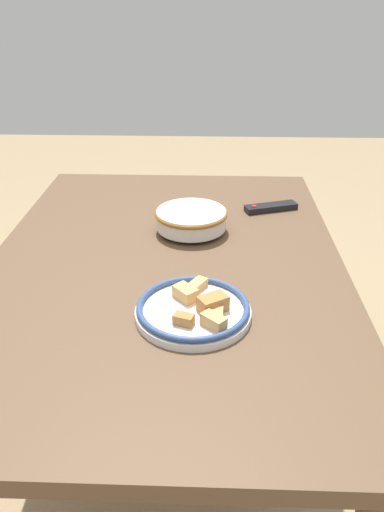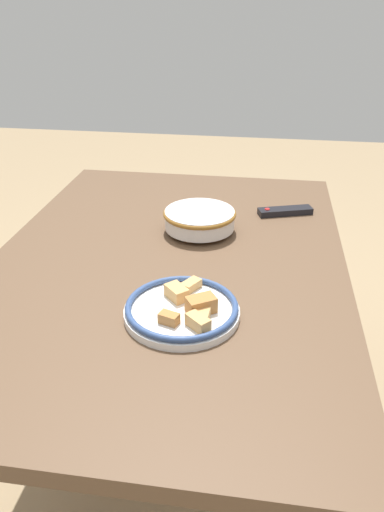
{
  "view_description": "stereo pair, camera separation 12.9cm",
  "coord_description": "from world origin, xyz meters",
  "views": [
    {
      "loc": [
        1.17,
        0.11,
        1.37
      ],
      "look_at": [
        0.04,
        0.07,
        0.76
      ],
      "focal_mm": 35.0,
      "sensor_mm": 36.0,
      "label": 1
    },
    {
      "loc": [
        1.16,
        0.24,
        1.37
      ],
      "look_at": [
        0.04,
        0.07,
        0.76
      ],
      "focal_mm": 35.0,
      "sensor_mm": 36.0,
      "label": 2
    }
  ],
  "objects": [
    {
      "name": "dining_table",
      "position": [
        0.0,
        0.0,
        0.64
      ],
      "size": [
        1.38,
        0.95,
        0.72
      ],
      "color": "brown",
      "rests_on": "ground_plane"
    },
    {
      "name": "food_plate",
      "position": [
        0.26,
        0.09,
        0.74
      ],
      "size": [
        0.26,
        0.26,
        0.05
      ],
      "color": "white",
      "rests_on": "dining_table"
    },
    {
      "name": "tv_remote",
      "position": [
        -0.35,
        0.32,
        0.73
      ],
      "size": [
        0.1,
        0.18,
        0.02
      ],
      "rotation": [
        0.0,
        0.0,
        3.46
      ],
      "color": "black",
      "rests_on": "dining_table"
    },
    {
      "name": "noodle_bowl",
      "position": [
        -0.18,
        0.06,
        0.76
      ],
      "size": [
        0.22,
        0.22,
        0.07
      ],
      "color": "silver",
      "rests_on": "dining_table"
    },
    {
      "name": "ground_plane",
      "position": [
        0.0,
        0.0,
        0.0
      ],
      "size": [
        8.0,
        8.0,
        0.0
      ],
      "primitive_type": "plane",
      "color": "#9E8460"
    }
  ]
}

